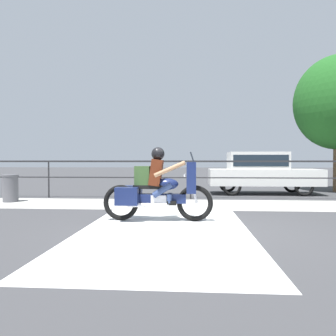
# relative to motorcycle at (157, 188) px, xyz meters

# --- Properties ---
(ground_plane) EXTENTS (120.00, 120.00, 0.00)m
(ground_plane) POSITION_rel_motorcycle_xyz_m (0.73, -0.68, -0.72)
(ground_plane) COLOR #38383A
(sidewalk_band) EXTENTS (44.00, 2.40, 0.01)m
(sidewalk_band) POSITION_rel_motorcycle_xyz_m (0.73, 2.72, -0.72)
(sidewalk_band) COLOR #A8A59E
(sidewalk_band) RESTS_ON ground
(crosswalk_band) EXTENTS (3.18, 6.00, 0.01)m
(crosswalk_band) POSITION_rel_motorcycle_xyz_m (0.24, -0.88, -0.72)
(crosswalk_band) COLOR silver
(crosswalk_band) RESTS_ON ground
(fence_railing) EXTENTS (36.00, 0.05, 1.33)m
(fence_railing) POSITION_rel_motorcycle_xyz_m (0.73, 4.29, 0.32)
(fence_railing) COLOR #232326
(fence_railing) RESTS_ON ground
(motorcycle) EXTENTS (2.42, 0.76, 1.62)m
(motorcycle) POSITION_rel_motorcycle_xyz_m (0.00, 0.00, 0.00)
(motorcycle) COLOR black
(motorcycle) RESTS_ON ground
(parked_car) EXTENTS (4.30, 1.60, 1.67)m
(parked_car) POSITION_rel_motorcycle_xyz_m (3.52, 6.07, 0.23)
(parked_car) COLOR silver
(parked_car) RESTS_ON ground
(trash_bin) EXTENTS (0.49, 0.49, 0.88)m
(trash_bin) POSITION_rel_motorcycle_xyz_m (-5.01, 2.92, -0.28)
(trash_bin) COLOR #515156
(trash_bin) RESTS_ON ground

